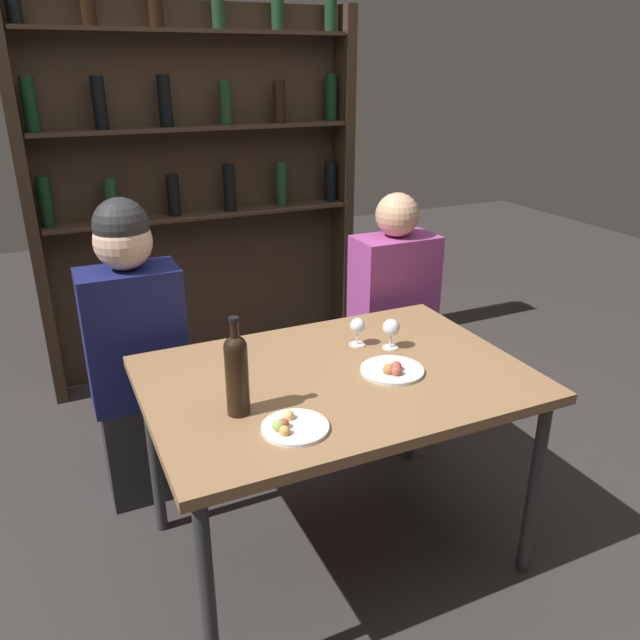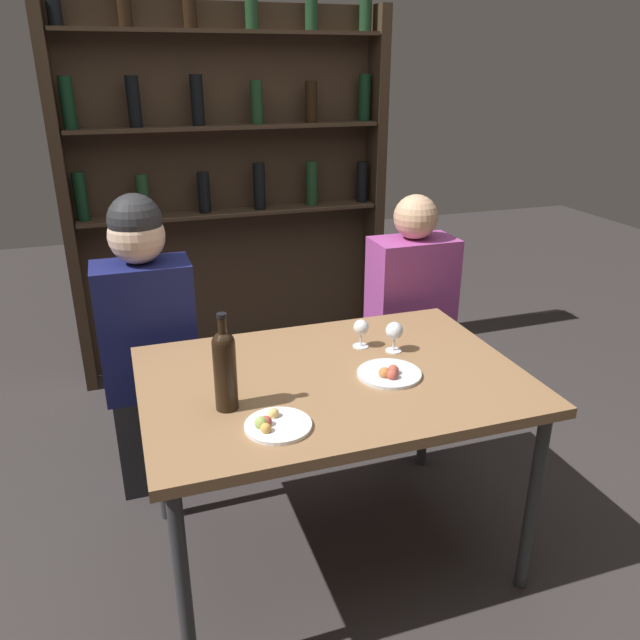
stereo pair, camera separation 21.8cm
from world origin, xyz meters
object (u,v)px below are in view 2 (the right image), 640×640
at_px(wine_glass_0, 394,332).
at_px(food_plate_1, 275,425).
at_px(food_plate_0, 389,374).
at_px(wine_glass_1, 361,329).
at_px(seated_person_left, 150,350).
at_px(wine_bottle, 225,367).
at_px(seated_person_right, 409,330).

bearing_deg(wine_glass_0, food_plate_1, -145.99).
bearing_deg(food_plate_0, food_plate_1, -157.00).
bearing_deg(wine_glass_1, wine_glass_0, -36.95).
distance_m(wine_glass_1, food_plate_1, 0.63).
xyz_separation_m(wine_glass_0, food_plate_1, (-0.55, -0.37, -0.07)).
xyz_separation_m(food_plate_0, food_plate_1, (-0.45, -0.19, 0.00)).
bearing_deg(wine_glass_0, wine_glass_1, 143.05).
height_order(food_plate_0, seated_person_left, seated_person_left).
distance_m(wine_bottle, wine_glass_1, 0.63).
relative_size(food_plate_1, seated_person_left, 0.15).
relative_size(wine_glass_0, food_plate_1, 0.58).
distance_m(seated_person_left, seated_person_right, 1.19).
relative_size(food_plate_0, food_plate_1, 1.11).
bearing_deg(seated_person_left, seated_person_right, 0.00).
distance_m(wine_glass_0, food_plate_1, 0.66).
xyz_separation_m(wine_glass_1, seated_person_right, (0.44, 0.47, -0.25)).
bearing_deg(food_plate_1, seated_person_left, 108.10).
bearing_deg(wine_bottle, food_plate_0, 3.58).
relative_size(food_plate_0, seated_person_right, 0.18).
relative_size(wine_glass_1, seated_person_left, 0.08).
xyz_separation_m(wine_bottle, wine_glass_1, (0.56, 0.29, -0.07)).
xyz_separation_m(food_plate_0, seated_person_right, (0.44, 0.72, -0.19)).
height_order(wine_glass_0, seated_person_left, seated_person_left).
relative_size(wine_glass_0, seated_person_left, 0.09).
bearing_deg(wine_glass_0, seated_person_left, 147.22).
relative_size(wine_glass_0, wine_glass_1, 1.06).
height_order(wine_glass_1, seated_person_left, seated_person_left).
relative_size(wine_glass_0, seated_person_right, 0.10).
height_order(seated_person_left, seated_person_right, seated_person_left).
xyz_separation_m(wine_bottle, food_plate_1, (0.11, -0.16, -0.13)).
distance_m(wine_bottle, food_plate_1, 0.23).
bearing_deg(wine_glass_1, wine_bottle, -152.65).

